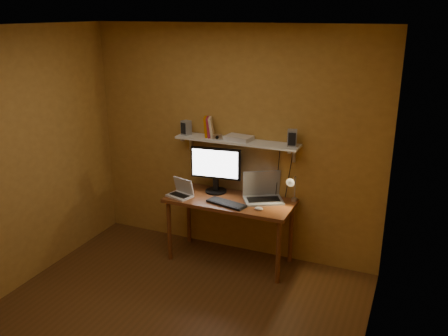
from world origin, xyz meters
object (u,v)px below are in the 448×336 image
at_px(wall_shelf, 237,141).
at_px(netbook, 181,191).
at_px(keyboard, 226,203).
at_px(speaker_right, 292,138).
at_px(shelf_camera, 217,137).
at_px(monitor, 216,168).
at_px(desk_lamp, 292,186).
at_px(mouse, 259,209).
at_px(speaker_left, 186,128).
at_px(laptop, 263,192).
at_px(router, 239,138).
at_px(desk, 230,207).

distance_m(wall_shelf, netbook, 0.83).
relative_size(keyboard, speaker_right, 2.54).
distance_m(speaker_right, shelf_camera, 0.82).
xyz_separation_m(monitor, desk_lamp, (0.89, -0.02, -0.08)).
xyz_separation_m(mouse, speaker_left, (-1.01, 0.34, 0.69)).
relative_size(laptop, keyboard, 1.14).
xyz_separation_m(netbook, shelf_camera, (0.33, 0.24, 0.60)).
distance_m(shelf_camera, router, 0.23).
distance_m(keyboard, mouse, 0.37).
bearing_deg(desk, laptop, 24.23).
xyz_separation_m(desk, mouse, (0.39, -0.15, 0.10)).
xyz_separation_m(wall_shelf, mouse, (0.39, -0.35, -0.59)).
height_order(wall_shelf, laptop, wall_shelf).
bearing_deg(speaker_left, netbook, -57.36).
bearing_deg(desk_lamp, mouse, -133.99).
xyz_separation_m(desk, speaker_left, (-0.62, 0.19, 0.79)).
bearing_deg(desk_lamp, laptop, 176.48).
height_order(keyboard, shelf_camera, shelf_camera).
xyz_separation_m(mouse, router, (-0.37, 0.36, 0.63)).
bearing_deg(mouse, shelf_camera, 149.58).
height_order(wall_shelf, keyboard, wall_shelf).
distance_m(desk, keyboard, 0.18).
bearing_deg(router, keyboard, -89.51).
xyz_separation_m(laptop, desk_lamp, (0.33, -0.02, 0.13)).
bearing_deg(netbook, wall_shelf, 46.36).
bearing_deg(router, speaker_left, -178.72).
bearing_deg(shelf_camera, monitor, 142.13).
bearing_deg(router, mouse, -43.79).
height_order(desk, speaker_left, speaker_left).
relative_size(laptop, speaker_right, 2.89).
bearing_deg(mouse, laptop, 96.68).
bearing_deg(laptop, mouse, -107.91).
xyz_separation_m(monitor, router, (0.25, 0.05, 0.36)).
bearing_deg(mouse, speaker_left, 155.99).
xyz_separation_m(mouse, shelf_camera, (-0.59, 0.28, 0.64)).
distance_m(keyboard, speaker_left, 1.00).
xyz_separation_m(monitor, shelf_camera, (0.03, -0.02, 0.36)).
distance_m(desk, netbook, 0.57).
bearing_deg(speaker_right, netbook, -178.45).
height_order(monitor, speaker_right, speaker_right).
distance_m(desk, wall_shelf, 0.72).
bearing_deg(keyboard, speaker_left, 165.41).
bearing_deg(desk_lamp, speaker_left, 177.27).
bearing_deg(speaker_left, desk, 0.88).
distance_m(wall_shelf, keyboard, 0.69).
xyz_separation_m(laptop, netbook, (-0.86, -0.26, -0.02)).
height_order(netbook, keyboard, netbook).
height_order(monitor, router, router).
xyz_separation_m(desk, wall_shelf, (-0.00, 0.19, 0.69)).
bearing_deg(laptop, netbook, 167.21).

